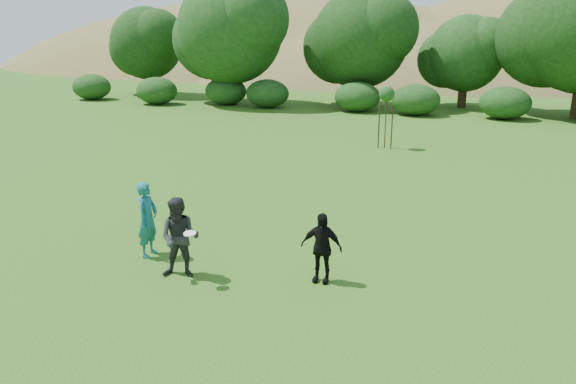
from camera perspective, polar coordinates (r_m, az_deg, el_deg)
name	(u,v)px	position (r m, az deg, el deg)	size (l,w,h in m)	color
ground	(243,273)	(12.88, -4.56, -8.23)	(120.00, 120.00, 0.00)	#19470C
player_teal	(148,219)	(13.90, -14.08, -2.71)	(0.68, 0.44, 1.86)	#196770
player_grey	(180,238)	(12.57, -10.93, -4.61)	(0.89, 0.69, 1.83)	#28272A
player_black	(321,248)	(12.18, 3.40, -5.66)	(0.92, 0.38, 1.57)	black
frisbee	(190,233)	(12.03, -9.95, -4.17)	(0.27, 0.27, 0.06)	white
sapling	(387,96)	(26.19, 10.01, 9.61)	(0.70, 0.70, 2.85)	#352415
hillside	(443,158)	(81.16, 15.47, 3.31)	(150.00, 72.00, 52.00)	olive
tree_row	(469,36)	(39.38, 17.93, 14.80)	(53.92, 10.38, 9.62)	#3A2616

